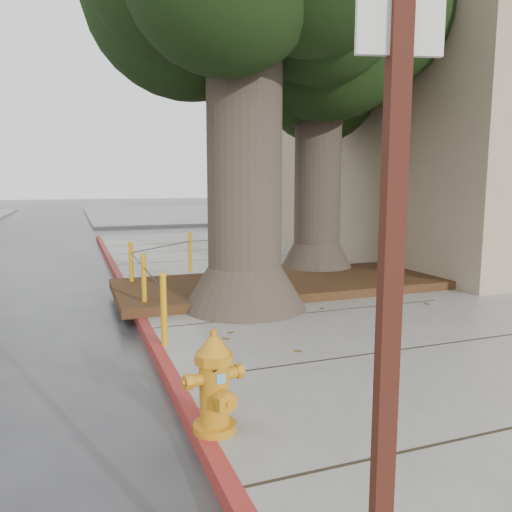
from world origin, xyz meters
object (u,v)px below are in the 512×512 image
(signpost, at_px, (389,316))
(car_red, at_px, (360,211))
(car_silver, at_px, (273,214))
(fire_hydrant, at_px, (215,383))

(signpost, xyz_separation_m, car_red, (13.99, 22.59, -1.09))
(signpost, height_order, car_silver, signpost)
(fire_hydrant, relative_size, car_red, 0.22)
(car_silver, height_order, car_red, car_silver)
(car_red, bearing_deg, fire_hydrant, 146.32)
(car_red, bearing_deg, car_silver, 99.11)
(fire_hydrant, relative_size, car_silver, 0.22)
(signpost, relative_size, car_red, 0.71)
(fire_hydrant, bearing_deg, car_silver, 56.13)
(fire_hydrant, xyz_separation_m, signpost, (-0.05, -2.40, 1.18))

